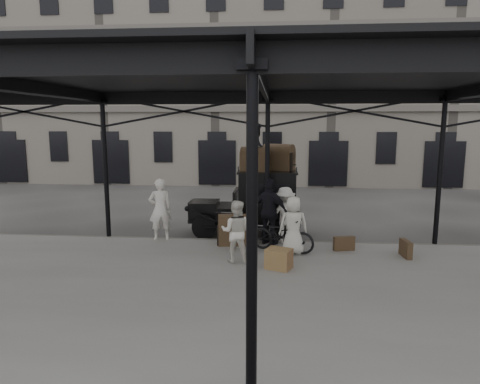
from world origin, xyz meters
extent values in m
plane|color=#383533|center=(0.00, 0.00, 0.00)|extent=(120.00, 120.00, 0.00)
cube|color=slate|center=(0.00, -2.00, 0.07)|extent=(28.00, 8.00, 0.15)
cylinder|color=black|center=(0.00, 2.00, 2.15)|extent=(0.14, 0.14, 4.30)
cylinder|color=black|center=(0.00, -5.80, 2.15)|extent=(0.14, 0.14, 4.30)
cube|color=black|center=(0.00, 2.00, 4.48)|extent=(22.00, 0.10, 0.45)
cube|color=black|center=(0.00, -5.80, 4.48)|extent=(22.00, 0.10, 0.45)
cube|color=black|center=(0.00, -1.70, 4.65)|extent=(22.50, 9.00, 0.08)
cube|color=silver|center=(0.00, -1.70, 4.72)|extent=(18.00, 7.00, 0.04)
cube|color=slate|center=(0.00, 18.00, 7.00)|extent=(64.00, 8.00, 14.00)
cylinder|color=black|center=(-2.01, 2.42, 0.40)|extent=(0.80, 0.10, 0.80)
cylinder|color=black|center=(-2.01, 3.86, 0.40)|extent=(0.80, 0.10, 0.80)
cylinder|color=black|center=(0.59, 2.42, 0.40)|extent=(0.80, 0.10, 0.80)
cylinder|color=black|center=(0.59, 3.86, 0.40)|extent=(0.80, 0.10, 0.80)
cube|color=black|center=(-0.76, 3.14, 0.55)|extent=(3.60, 1.25, 0.12)
cube|color=black|center=(-2.11, 3.14, 0.85)|extent=(0.90, 1.00, 0.55)
cube|color=black|center=(-2.58, 3.14, 0.85)|extent=(0.06, 0.70, 0.55)
cube|color=black|center=(-1.31, 3.14, 0.95)|extent=(0.70, 1.30, 0.10)
cube|color=black|center=(-0.01, 3.14, 1.35)|extent=(1.80, 1.45, 1.55)
cube|color=black|center=(-0.01, 2.41, 1.55)|extent=(1.40, 0.02, 0.60)
cube|color=black|center=(-0.01, 3.14, 2.15)|extent=(1.90, 1.55, 0.06)
imported|color=silver|center=(-3.25, 1.80, 1.10)|extent=(0.80, 0.66, 1.90)
imported|color=silver|center=(-0.74, -0.13, 0.96)|extent=(0.83, 0.68, 1.61)
imported|color=beige|center=(0.76, 0.67, 0.95)|extent=(0.82, 0.57, 1.61)
imported|color=black|center=(0.10, 1.55, 1.14)|extent=(1.25, 0.97, 1.97)
imported|color=beige|center=(0.54, 1.80, 0.99)|extent=(1.20, 0.85, 1.68)
imported|color=black|center=(0.47, 0.87, 0.63)|extent=(1.94, 1.21, 0.96)
imported|color=black|center=(-0.36, 3.04, 2.95)|extent=(0.59, 0.75, 1.53)
cube|color=olive|center=(0.37, -0.57, 0.40)|extent=(0.73, 0.65, 0.50)
cube|color=#483521|center=(3.76, 0.65, 0.38)|extent=(0.21, 0.61, 0.45)
cube|color=#483521|center=(2.20, 1.10, 0.35)|extent=(0.62, 0.28, 0.40)
camera|label=1|loc=(0.29, -10.75, 3.72)|focal=32.00mm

